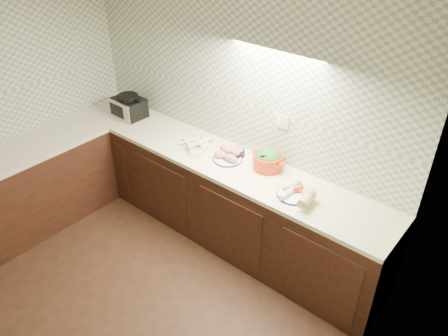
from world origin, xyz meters
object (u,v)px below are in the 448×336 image
Objects in this scene: parsnip_pile at (198,147)px; onion_bowl at (237,152)px; sweet_potato_plate at (228,155)px; veg_plate at (301,193)px; dutch_oven at (268,159)px; toaster_oven at (129,107)px.

parsnip_pile is 0.39m from onion_bowl.
sweet_potato_plate is 0.84m from veg_plate.
dutch_oven is 0.51m from veg_plate.
dutch_oven is (0.34, 0.01, 0.05)m from onion_bowl.
veg_plate is at bearing -13.30° from onion_bowl.
veg_plate is (0.81, -0.19, 0.01)m from onion_bowl.
onion_bowl is (1.44, 0.11, -0.08)m from toaster_oven.
toaster_oven is 1.05× the size of veg_plate.
onion_bowl is 0.40× the size of dutch_oven.
sweet_potato_plate is at bearing 1.39° from toaster_oven.
sweet_potato_plate is 1.98× the size of onion_bowl.
sweet_potato_plate is at bearing 174.47° from veg_plate.
onion_bowl reaches higher than parsnip_pile.
toaster_oven is 1.42m from sweet_potato_plate.
parsnip_pile is 1.08× the size of veg_plate.
toaster_oven is at bearing -171.08° from dutch_oven.
veg_plate is (2.25, -0.08, -0.07)m from toaster_oven.
toaster_oven is at bearing 179.88° from sweet_potato_plate.
parsnip_pile is at bearing -1.17° from toaster_oven.
veg_plate is at bearing -0.62° from toaster_oven.
parsnip_pile is 0.73m from dutch_oven.
onion_bowl is at bearing 5.83° from toaster_oven.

